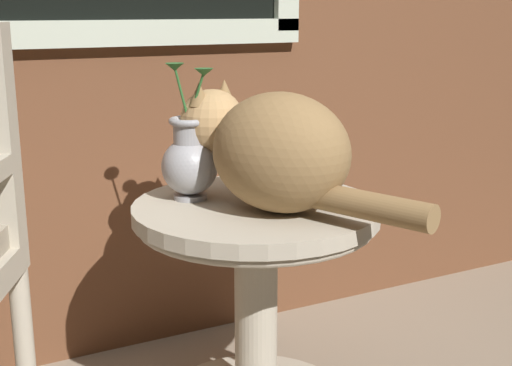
# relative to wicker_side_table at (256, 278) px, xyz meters

# --- Properties ---
(wicker_side_table) EXTENTS (0.58, 0.58, 0.55)m
(wicker_side_table) POSITION_rel_wicker_side_table_xyz_m (0.00, 0.00, 0.00)
(wicker_side_table) COLOR #B2A893
(wicker_side_table) RESTS_ON ground_plane
(cat) EXTENTS (0.37, 0.63, 0.28)m
(cat) POSITION_rel_wicker_side_table_xyz_m (0.01, -0.05, 0.32)
(cat) COLOR olive
(cat) RESTS_ON wicker_side_table
(pewter_vase_with_ivy) EXTENTS (0.13, 0.13, 0.32)m
(pewter_vase_with_ivy) POSITION_rel_wicker_side_table_xyz_m (-0.12, 0.11, 0.28)
(pewter_vase_with_ivy) COLOR #99999E
(pewter_vase_with_ivy) RESTS_ON wicker_side_table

